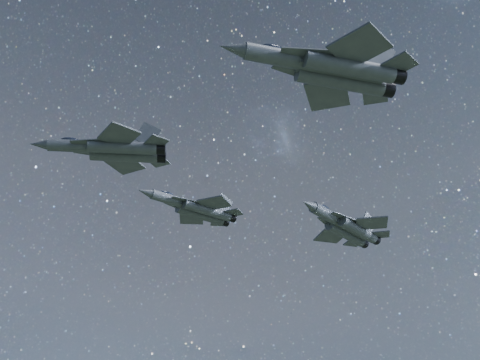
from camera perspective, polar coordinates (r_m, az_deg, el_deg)
name	(u,v)px	position (r m, az deg, el deg)	size (l,w,h in m)	color
jet_lead	(112,149)	(62.24, -12.84, 3.07)	(15.19, 10.12, 3.85)	#3A4048
jet_left	(196,209)	(78.73, -4.47, -2.91)	(15.77, 10.86, 3.96)	#3A4048
jet_right	(330,69)	(51.96, 9.15, 11.08)	(17.93, 12.42, 4.50)	#3A4048
jet_slot	(346,227)	(81.26, 10.73, -4.69)	(17.45, 11.50, 4.47)	#3A4048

